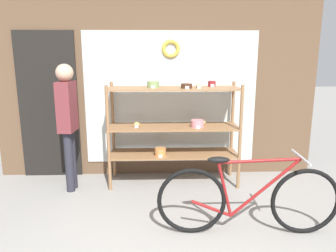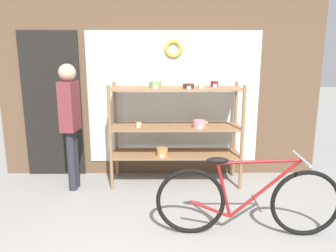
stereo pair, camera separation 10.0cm
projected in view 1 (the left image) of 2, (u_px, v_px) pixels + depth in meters
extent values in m
cube|color=brown|center=(157.00, 64.00, 4.67)|extent=(4.65, 0.08, 3.29)
cube|color=silver|center=(171.00, 98.00, 4.74)|extent=(2.47, 0.02, 1.90)
cube|color=black|center=(49.00, 106.00, 4.70)|extent=(0.84, 0.03, 2.10)
torus|color=gold|center=(171.00, 49.00, 4.57)|extent=(0.26, 0.06, 0.26)
cylinder|color=#8E6642|center=(108.00, 139.00, 4.24)|extent=(0.04, 0.04, 1.40)
cylinder|color=#8E6642|center=(240.00, 138.00, 4.30)|extent=(0.04, 0.04, 1.40)
cylinder|color=#8E6642|center=(113.00, 131.00, 4.70)|extent=(0.04, 0.04, 1.40)
cylinder|color=#8E6642|center=(232.00, 130.00, 4.76)|extent=(0.04, 0.04, 1.40)
cube|color=#8E6642|center=(174.00, 154.00, 4.56)|extent=(1.77, 0.52, 0.02)
cube|color=#8E6642|center=(174.00, 127.00, 4.48)|extent=(1.77, 0.52, 0.02)
cube|color=#8E6642|center=(174.00, 88.00, 4.36)|extent=(1.77, 0.52, 0.02)
cylinder|color=maroon|center=(212.00, 84.00, 4.52)|extent=(0.11, 0.11, 0.07)
cube|color=white|center=(213.00, 86.00, 4.46)|extent=(0.05, 0.00, 0.04)
cylinder|color=#7A995B|center=(153.00, 84.00, 4.38)|extent=(0.16, 0.16, 0.08)
cube|color=white|center=(153.00, 87.00, 4.30)|extent=(0.05, 0.00, 0.04)
cylinder|color=pink|center=(197.00, 124.00, 4.41)|extent=(0.17, 0.17, 0.10)
cube|color=white|center=(198.00, 127.00, 4.33)|extent=(0.05, 0.00, 0.04)
cylinder|color=#422619|center=(187.00, 86.00, 4.30)|extent=(0.15, 0.15, 0.06)
cube|color=white|center=(187.00, 87.00, 4.22)|extent=(0.05, 0.00, 0.04)
torus|color=tan|center=(201.00, 123.00, 4.61)|extent=(0.14, 0.14, 0.04)
cube|color=white|center=(202.00, 124.00, 4.53)|extent=(0.05, 0.00, 0.04)
ellipsoid|color=tan|center=(137.00, 124.00, 4.43)|extent=(0.09, 0.08, 0.06)
cube|color=white|center=(137.00, 126.00, 4.38)|extent=(0.05, 0.00, 0.04)
cylinder|color=#C67F42|center=(160.00, 152.00, 4.44)|extent=(0.15, 0.15, 0.10)
cube|color=white|center=(160.00, 156.00, 4.36)|extent=(0.05, 0.00, 0.04)
ellipsoid|color=#AD7F4C|center=(199.00, 86.00, 4.33)|extent=(0.07, 0.06, 0.05)
cube|color=white|center=(199.00, 87.00, 4.28)|extent=(0.05, 0.00, 0.04)
torus|color=black|center=(192.00, 201.00, 3.28)|extent=(0.70, 0.07, 0.69)
torus|color=black|center=(305.00, 202.00, 3.27)|extent=(0.70, 0.07, 0.69)
cylinder|color=maroon|center=(265.00, 188.00, 3.24)|extent=(0.68, 0.06, 0.63)
cylinder|color=maroon|center=(260.00, 161.00, 3.18)|extent=(0.80, 0.07, 0.07)
cylinder|color=maroon|center=(225.00, 190.00, 3.25)|extent=(0.17, 0.04, 0.57)
cylinder|color=maroon|center=(211.00, 208.00, 3.30)|extent=(0.41, 0.05, 0.19)
ellipsoid|color=black|center=(219.00, 160.00, 3.18)|extent=(0.22, 0.10, 0.06)
cylinder|color=#B2B2B7|center=(301.00, 157.00, 3.17)|extent=(0.04, 0.46, 0.02)
cylinder|color=#282833|center=(72.00, 159.00, 4.38)|extent=(0.11, 0.11, 0.81)
cylinder|color=#282833|center=(69.00, 162.00, 4.27)|extent=(0.11, 0.11, 0.81)
cube|color=brown|center=(67.00, 107.00, 4.17)|extent=(0.21, 0.33, 0.64)
sphere|color=tan|center=(64.00, 73.00, 4.07)|extent=(0.22, 0.22, 0.22)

